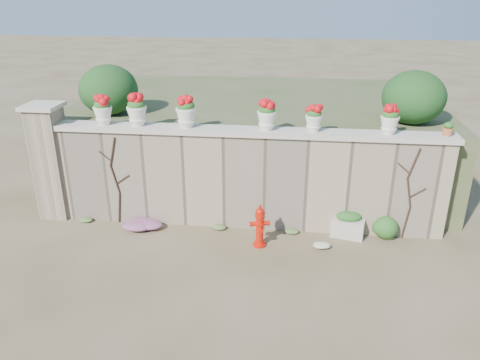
# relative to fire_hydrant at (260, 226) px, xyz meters

# --- Properties ---
(ground) EXTENTS (80.00, 80.00, 0.00)m
(ground) POSITION_rel_fire_hydrant_xyz_m (-0.38, -0.94, -0.44)
(ground) COLOR brown
(ground) RESTS_ON ground
(stone_wall) EXTENTS (8.00, 0.40, 2.00)m
(stone_wall) POSITION_rel_fire_hydrant_xyz_m (-0.38, 0.86, 0.56)
(stone_wall) COLOR gray
(stone_wall) RESTS_ON ground
(wall_cap) EXTENTS (8.10, 0.52, 0.10)m
(wall_cap) POSITION_rel_fire_hydrant_xyz_m (-0.38, 0.86, 1.61)
(wall_cap) COLOR beige
(wall_cap) RESTS_ON stone_wall
(gate_pillar) EXTENTS (0.72, 0.72, 2.48)m
(gate_pillar) POSITION_rel_fire_hydrant_xyz_m (-4.53, 0.86, 0.82)
(gate_pillar) COLOR gray
(gate_pillar) RESTS_ON ground
(raised_fill) EXTENTS (9.00, 6.00, 2.00)m
(raised_fill) POSITION_rel_fire_hydrant_xyz_m (-0.38, 4.06, 0.56)
(raised_fill) COLOR #384C23
(raised_fill) RESTS_ON ground
(back_shrub_left) EXTENTS (1.30, 1.30, 1.10)m
(back_shrub_left) POSITION_rel_fire_hydrant_xyz_m (-3.58, 2.06, 2.11)
(back_shrub_left) COLOR #143814
(back_shrub_left) RESTS_ON raised_fill
(back_shrub_right) EXTENTS (1.30, 1.30, 1.10)m
(back_shrub_right) POSITION_rel_fire_hydrant_xyz_m (3.02, 2.06, 2.11)
(back_shrub_right) COLOR #143814
(back_shrub_right) RESTS_ON raised_fill
(vine_left) EXTENTS (0.60, 0.04, 1.91)m
(vine_left) POSITION_rel_fire_hydrant_xyz_m (-3.05, 0.64, 0.55)
(vine_left) COLOR black
(vine_left) RESTS_ON ground
(vine_right) EXTENTS (0.60, 0.04, 1.91)m
(vine_right) POSITION_rel_fire_hydrant_xyz_m (2.85, 0.64, 0.55)
(vine_right) COLOR black
(vine_right) RESTS_ON ground
(fire_hydrant) EXTENTS (0.38, 0.27, 0.88)m
(fire_hydrant) POSITION_rel_fire_hydrant_xyz_m (0.00, 0.00, 0.00)
(fire_hydrant) COLOR red
(fire_hydrant) RESTS_ON ground
(planter_box) EXTENTS (0.71, 0.51, 0.53)m
(planter_box) POSITION_rel_fire_hydrant_xyz_m (1.74, 0.60, -0.19)
(planter_box) COLOR beige
(planter_box) RESTS_ON ground
(green_shrub) EXTENTS (0.60, 0.54, 0.57)m
(green_shrub) POSITION_rel_fire_hydrant_xyz_m (2.45, 0.50, -0.15)
(green_shrub) COLOR #1E5119
(green_shrub) RESTS_ON ground
(magenta_clump) EXTENTS (0.91, 0.61, 0.24)m
(magenta_clump) POSITION_rel_fire_hydrant_xyz_m (-2.44, 0.40, -0.32)
(magenta_clump) COLOR #BF26AA
(magenta_clump) RESTS_ON ground
(white_flowers) EXTENTS (0.44, 0.35, 0.16)m
(white_flowers) POSITION_rel_fire_hydrant_xyz_m (1.18, 0.03, -0.36)
(white_flowers) COLOR white
(white_flowers) RESTS_ON ground
(urn_pot_0) EXTENTS (0.38, 0.38, 0.59)m
(urn_pot_0) POSITION_rel_fire_hydrant_xyz_m (-3.25, 0.86, 1.95)
(urn_pot_0) COLOR white
(urn_pot_0) RESTS_ON wall_cap
(urn_pot_1) EXTENTS (0.40, 0.40, 0.63)m
(urn_pot_1) POSITION_rel_fire_hydrant_xyz_m (-2.55, 0.86, 1.97)
(urn_pot_1) COLOR white
(urn_pot_1) RESTS_ON wall_cap
(urn_pot_2) EXTENTS (0.40, 0.40, 0.63)m
(urn_pot_2) POSITION_rel_fire_hydrant_xyz_m (-1.55, 0.86, 1.97)
(urn_pot_2) COLOR white
(urn_pot_2) RESTS_ON wall_cap
(urn_pot_3) EXTENTS (0.37, 0.37, 0.59)m
(urn_pot_3) POSITION_rel_fire_hydrant_xyz_m (0.04, 0.86, 1.95)
(urn_pot_3) COLOR white
(urn_pot_3) RESTS_ON wall_cap
(urn_pot_4) EXTENTS (0.33, 0.33, 0.51)m
(urn_pot_4) POSITION_rel_fire_hydrant_xyz_m (0.94, 0.86, 1.91)
(urn_pot_4) COLOR white
(urn_pot_4) RESTS_ON wall_cap
(urn_pot_5) EXTENTS (0.35, 0.35, 0.55)m
(urn_pot_5) POSITION_rel_fire_hydrant_xyz_m (2.35, 0.86, 1.93)
(urn_pot_5) COLOR white
(urn_pot_5) RESTS_ON wall_cap
(terracotta_pot) EXTENTS (0.21, 0.21, 0.25)m
(terracotta_pot) POSITION_rel_fire_hydrant_xyz_m (3.42, 0.86, 1.77)
(terracotta_pot) COLOR #B26036
(terracotta_pot) RESTS_ON wall_cap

